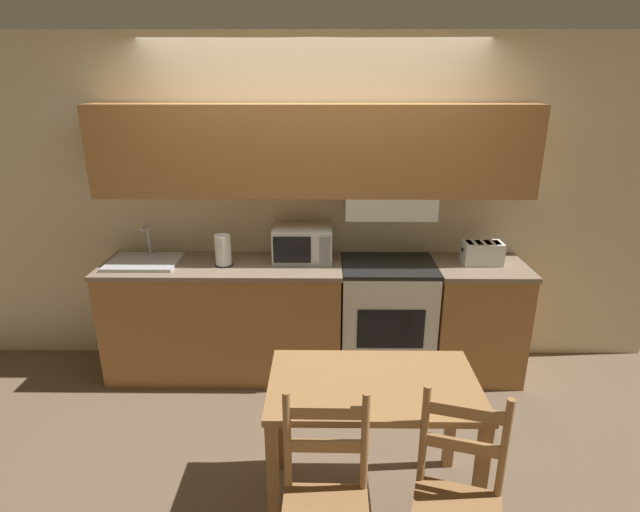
# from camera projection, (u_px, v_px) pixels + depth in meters

# --- Properties ---
(ground_plane) EXTENTS (16.00, 16.00, 0.00)m
(ground_plane) POSITION_uv_depth(u_px,v_px,m) (315.00, 352.00, 4.31)
(ground_plane) COLOR brown
(wall_back) EXTENTS (5.57, 0.38, 2.55)m
(wall_back) POSITION_uv_depth(u_px,v_px,m) (316.00, 182.00, 3.75)
(wall_back) COLOR beige
(wall_back) RESTS_ON ground_plane
(lower_counter_main) EXTENTS (1.81, 0.58, 0.91)m
(lower_counter_main) POSITION_uv_depth(u_px,v_px,m) (225.00, 318.00, 3.90)
(lower_counter_main) COLOR #A36B38
(lower_counter_main) RESTS_ON ground_plane
(lower_counter_right_stub) EXTENTS (0.68, 0.58, 0.91)m
(lower_counter_right_stub) POSITION_uv_depth(u_px,v_px,m) (475.00, 319.00, 3.88)
(lower_counter_right_stub) COLOR #A36B38
(lower_counter_right_stub) RESTS_ON ground_plane
(stove_range) EXTENTS (0.70, 0.55, 0.91)m
(stove_range) POSITION_uv_depth(u_px,v_px,m) (386.00, 319.00, 3.89)
(stove_range) COLOR silver
(stove_range) RESTS_ON ground_plane
(microwave) EXTENTS (0.45, 0.32, 0.26)m
(microwave) POSITION_uv_depth(u_px,v_px,m) (303.00, 243.00, 3.80)
(microwave) COLOR silver
(microwave) RESTS_ON lower_counter_main
(toaster) EXTENTS (0.30, 0.17, 0.17)m
(toaster) POSITION_uv_depth(u_px,v_px,m) (482.00, 253.00, 3.72)
(toaster) COLOR silver
(toaster) RESTS_ON lower_counter_right_stub
(sink_basin) EXTENTS (0.52, 0.40, 0.26)m
(sink_basin) POSITION_uv_depth(u_px,v_px,m) (144.00, 261.00, 3.75)
(sink_basin) COLOR #B7BABF
(sink_basin) RESTS_ON lower_counter_main
(paper_towel_roll) EXTENTS (0.14, 0.14, 0.23)m
(paper_towel_roll) POSITION_uv_depth(u_px,v_px,m) (223.00, 250.00, 3.68)
(paper_towel_roll) COLOR black
(paper_towel_roll) RESTS_ON lower_counter_main
(dining_table) EXTENTS (1.07, 0.63, 0.76)m
(dining_table) POSITION_uv_depth(u_px,v_px,m) (373.00, 402.00, 2.57)
(dining_table) COLOR #9E7042
(dining_table) RESTS_ON ground_plane
(chair_left_of_table) EXTENTS (0.38, 0.38, 0.95)m
(chair_left_of_table) POSITION_uv_depth(u_px,v_px,m) (325.00, 509.00, 2.17)
(chair_left_of_table) COLOR #9E7042
(chair_left_of_table) RESTS_ON ground_plane
(chair_right_of_table) EXTENTS (0.47, 0.47, 0.95)m
(chair_right_of_table) POSITION_uv_depth(u_px,v_px,m) (457.00, 508.00, 2.17)
(chair_right_of_table) COLOR #9E7042
(chair_right_of_table) RESTS_ON ground_plane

